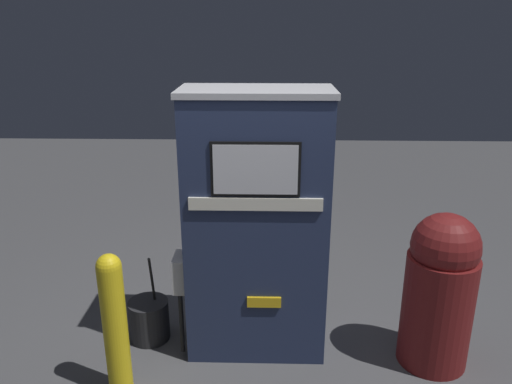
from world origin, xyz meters
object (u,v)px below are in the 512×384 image
gas_pump (256,227)px  squeegee_bucket (149,320)px  safety_bollard (115,323)px  trash_bin (440,290)px

gas_pump → squeegee_bucket: size_ratio=2.74×
safety_bollard → trash_bin: size_ratio=0.89×
safety_bollard → squeegee_bucket: bearing=84.6°
trash_bin → squeegee_bucket: (-2.11, 0.21, -0.42)m
gas_pump → trash_bin: (1.28, -0.16, -0.39)m
safety_bollard → trash_bin: trash_bin is taller
trash_bin → squeegee_bucket: size_ratio=1.61×
trash_bin → squeegee_bucket: 2.16m
gas_pump → safety_bollard: size_ratio=1.91×
safety_bollard → gas_pump: bearing=31.4°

